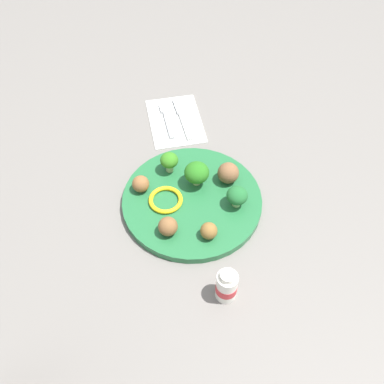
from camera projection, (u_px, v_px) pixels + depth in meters
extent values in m
plane|color=slate|center=(192.00, 203.00, 0.89)|extent=(4.00, 4.00, 0.00)
cylinder|color=#236638|center=(192.00, 201.00, 0.88)|extent=(0.28, 0.28, 0.02)
cylinder|color=#A4B77E|center=(170.00, 167.00, 0.91)|extent=(0.02, 0.02, 0.02)
ellipsoid|color=#33781E|center=(169.00, 160.00, 0.90)|extent=(0.04, 0.04, 0.03)
cylinder|color=#9DCB7C|center=(236.00, 202.00, 0.86)|extent=(0.02, 0.02, 0.01)
ellipsoid|color=#20612D|center=(237.00, 195.00, 0.84)|extent=(0.04, 0.04, 0.03)
cylinder|color=#9EB773|center=(197.00, 181.00, 0.89)|extent=(0.01, 0.01, 0.01)
ellipsoid|color=#266D1C|center=(197.00, 173.00, 0.87)|extent=(0.05, 0.05, 0.04)
sphere|color=brown|center=(168.00, 226.00, 0.81)|extent=(0.04, 0.04, 0.04)
sphere|color=brown|center=(228.00, 173.00, 0.89)|extent=(0.04, 0.04, 0.04)
sphere|color=brown|center=(209.00, 231.00, 0.81)|extent=(0.03, 0.03, 0.03)
sphere|color=brown|center=(141.00, 184.00, 0.87)|extent=(0.03, 0.03, 0.03)
torus|color=yellow|center=(165.00, 198.00, 0.87)|extent=(0.07, 0.07, 0.01)
cube|color=white|center=(175.00, 121.00, 1.04)|extent=(0.18, 0.13, 0.01)
cube|color=silver|center=(169.00, 124.00, 1.02)|extent=(0.09, 0.02, 0.01)
cube|color=silver|center=(164.00, 108.00, 1.06)|extent=(0.03, 0.02, 0.01)
cube|color=white|center=(186.00, 126.00, 1.02)|extent=(0.09, 0.02, 0.01)
cube|color=silver|center=(178.00, 106.00, 1.06)|extent=(0.06, 0.02, 0.01)
cylinder|color=white|center=(227.00, 286.00, 0.74)|extent=(0.04, 0.04, 0.06)
cylinder|color=red|center=(226.00, 287.00, 0.74)|extent=(0.04, 0.04, 0.02)
cylinder|color=silver|center=(228.00, 276.00, 0.71)|extent=(0.03, 0.03, 0.01)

